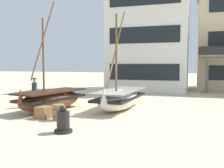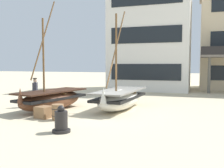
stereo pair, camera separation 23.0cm
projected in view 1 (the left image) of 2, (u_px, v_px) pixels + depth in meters
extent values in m
plane|color=beige|center=(106.00, 113.00, 13.08)|extent=(120.00, 120.00, 0.00)
ellipsoid|color=silver|center=(120.00, 100.00, 14.09)|extent=(1.98, 4.72, 1.07)
cube|color=black|center=(120.00, 97.00, 14.08)|extent=(1.99, 4.54, 0.13)
cube|color=gray|center=(120.00, 91.00, 14.05)|extent=(2.03, 4.63, 0.07)
cone|color=silver|center=(104.00, 95.00, 11.99)|extent=(0.36, 0.36, 0.75)
cylinder|color=brown|center=(116.00, 56.00, 13.36)|extent=(0.10, 0.10, 4.33)
cylinder|color=brown|center=(116.00, 47.00, 13.33)|extent=(0.24, 2.66, 4.13)
cube|color=brown|center=(122.00, 92.00, 14.38)|extent=(1.62, 0.26, 0.06)
ellipsoid|color=brown|center=(51.00, 100.00, 13.79)|extent=(2.42, 4.49, 1.06)
cube|color=black|center=(51.00, 98.00, 13.78)|extent=(2.39, 4.33, 0.13)
cube|color=#351E13|center=(51.00, 91.00, 13.75)|extent=(2.44, 4.42, 0.07)
cone|color=brown|center=(20.00, 96.00, 11.99)|extent=(0.36, 0.36, 0.74)
cylinder|color=brown|center=(43.00, 58.00, 13.15)|extent=(0.10, 0.10, 4.08)
cylinder|color=brown|center=(43.00, 39.00, 13.08)|extent=(0.46, 1.75, 4.15)
cube|color=brown|center=(55.00, 93.00, 14.03)|extent=(1.44, 0.47, 0.06)
cylinder|color=#33333D|center=(35.00, 100.00, 14.77)|extent=(0.26, 0.26, 0.88)
cube|color=#383842|center=(34.00, 87.00, 14.71)|extent=(0.33, 0.41, 0.54)
sphere|color=beige|center=(34.00, 81.00, 14.68)|extent=(0.22, 0.22, 0.22)
cylinder|color=#2D2823|center=(34.00, 78.00, 14.67)|extent=(0.24, 0.24, 0.05)
cylinder|color=black|center=(63.00, 131.00, 9.32)|extent=(0.67, 0.67, 0.10)
cylinder|color=black|center=(63.00, 120.00, 9.29)|extent=(0.47, 0.47, 0.68)
sphere|color=black|center=(63.00, 109.00, 9.26)|extent=(0.26, 0.26, 0.26)
cylinder|color=olive|center=(59.00, 112.00, 11.35)|extent=(0.52, 0.52, 0.70)
torus|color=black|center=(59.00, 109.00, 11.34)|extent=(0.56, 0.56, 0.03)
torus|color=black|center=(59.00, 116.00, 11.36)|extent=(0.56, 0.56, 0.03)
cube|color=olive|center=(44.00, 112.00, 11.75)|extent=(0.77, 0.77, 0.54)
cube|color=white|center=(149.00, 39.00, 24.85)|extent=(7.39, 5.23, 9.73)
cube|color=black|center=(143.00, 72.00, 22.57)|extent=(6.21, 0.06, 1.43)
cube|color=black|center=(144.00, 35.00, 22.32)|extent=(6.21, 0.06, 1.43)
cylinder|color=#666056|center=(207.00, 75.00, 21.86)|extent=(0.24, 0.24, 3.06)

